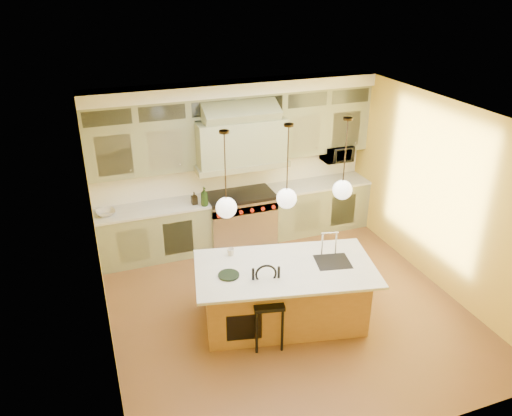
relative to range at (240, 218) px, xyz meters
name	(u,v)px	position (x,y,z in m)	size (l,w,h in m)	color
floor	(286,308)	(0.00, -2.14, -0.49)	(5.00, 5.00, 0.00)	brown
ceiling	(292,117)	(0.00, -2.14, 2.41)	(5.00, 5.00, 0.00)	white
wall_back	(233,161)	(0.00, 0.36, 0.96)	(5.00, 5.00, 0.00)	gold
wall_front	(395,335)	(0.00, -4.64, 0.96)	(5.00, 5.00, 0.00)	gold
wall_left	(99,253)	(-2.50, -2.14, 0.96)	(5.00, 5.00, 0.00)	gold
wall_right	(440,195)	(2.50, -2.14, 0.96)	(5.00, 5.00, 0.00)	gold
back_cabinetry	(238,167)	(0.00, 0.09, 0.94)	(5.00, 0.77, 2.90)	gray
range	(240,218)	(0.00, 0.00, 0.00)	(1.20, 0.74, 0.96)	silver
kitchen_island	(284,293)	(-0.15, -2.40, -0.01)	(2.63, 1.76, 1.35)	olive
counter_stool	(267,302)	(-0.54, -2.74, 0.16)	(0.47, 0.47, 1.13)	black
microwave	(337,153)	(1.95, 0.11, 0.96)	(0.54, 0.37, 0.30)	black
oil_bottle_a	(204,197)	(-0.70, -0.22, 0.62)	(0.13, 0.13, 0.34)	#1B3113
oil_bottle_b	(194,198)	(-0.85, -0.10, 0.56)	(0.10, 0.10, 0.22)	black
fruit_bowl	(106,213)	(-2.30, -0.01, 0.49)	(0.31, 0.31, 0.08)	beige
cup	(231,252)	(-0.76, -1.88, 0.48)	(0.11, 0.11, 0.10)	beige
pendant_left	(226,206)	(-0.96, -2.39, 1.46)	(0.26, 0.26, 1.11)	#2D2319
pendant_center	(287,196)	(-0.16, -2.39, 1.46)	(0.26, 0.26, 1.11)	#2D2319
pendant_right	(342,188)	(0.64, -2.39, 1.46)	(0.26, 0.26, 1.11)	#2D2319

